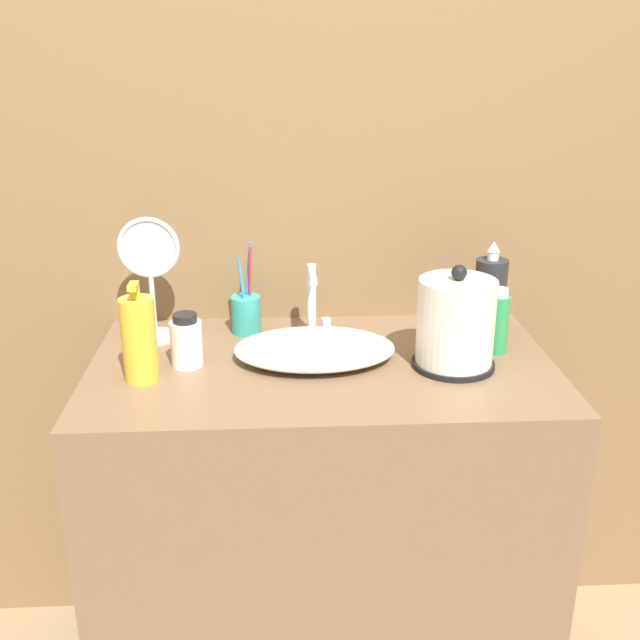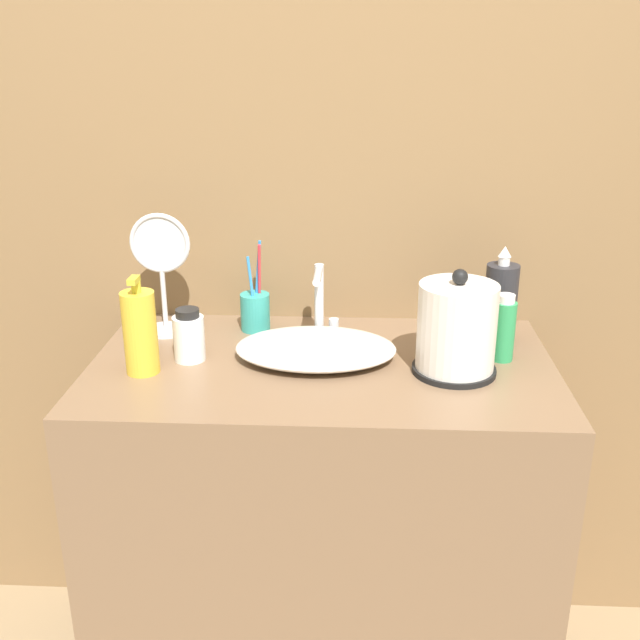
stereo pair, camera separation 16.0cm
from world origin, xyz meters
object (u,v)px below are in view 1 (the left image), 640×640
electric_kettle (455,326)px  toothbrush_cup (246,313)px  hand_cream_bottle (186,341)px  lotion_bottle (139,339)px  mouthwash_bottle (490,296)px  vanity_mirror (150,272)px  faucet (314,298)px  shampoo_bottle (497,322)px

electric_kettle → toothbrush_cup: size_ratio=1.03×
hand_cream_bottle → lotion_bottle: bearing=-140.7°
electric_kettle → mouthwash_bottle: (0.12, 0.18, 0.00)m
toothbrush_cup → lotion_bottle: toothbrush_cup is taller
toothbrush_cup → mouthwash_bottle: mouthwash_bottle is taller
electric_kettle → vanity_mirror: bearing=163.4°
lotion_bottle → hand_cream_bottle: size_ratio=1.81×
lotion_bottle → hand_cream_bottle: lotion_bottle is taller
toothbrush_cup → electric_kettle: bearing=-26.6°
mouthwash_bottle → electric_kettle: bearing=-124.4°
toothbrush_cup → hand_cream_bottle: (-0.12, -0.19, 0.01)m
faucet → toothbrush_cup: toothbrush_cup is taller
shampoo_bottle → vanity_mirror: size_ratio=0.52×
faucet → hand_cream_bottle: size_ratio=1.48×
toothbrush_cup → shampoo_bottle: size_ratio=1.47×
lotion_bottle → electric_kettle: bearing=2.8°
electric_kettle → toothbrush_cup: electric_kettle is taller
vanity_mirror → faucet: bearing=-1.6°
lotion_bottle → mouthwash_bottle: bearing=15.0°
lotion_bottle → shampoo_bottle: size_ratio=1.42×
toothbrush_cup → hand_cream_bottle: size_ratio=1.88×
electric_kettle → mouthwash_bottle: bearing=55.6°
lotion_bottle → mouthwash_bottle: size_ratio=0.93×
toothbrush_cup → hand_cream_bottle: toothbrush_cup is taller
faucet → electric_kettle: (0.29, -0.19, -0.00)m
faucet → vanity_mirror: 0.38m
toothbrush_cup → shampoo_bottle: bearing=-15.2°
toothbrush_cup → lotion_bottle: (-0.21, -0.26, 0.04)m
toothbrush_cup → vanity_mirror: 0.24m
mouthwash_bottle → vanity_mirror: size_ratio=0.79×
toothbrush_cup → vanity_mirror: (-0.21, -0.03, 0.12)m
vanity_mirror → hand_cream_bottle: bearing=-60.1°
faucet → toothbrush_cup: (-0.16, 0.04, -0.05)m
shampoo_bottle → mouthwash_bottle: 0.11m
electric_kettle → shampoo_bottle: bearing=33.2°
faucet → vanity_mirror: (-0.38, 0.01, 0.07)m
electric_kettle → shampoo_bottle: 0.14m
mouthwash_bottle → vanity_mirror: 0.79m
mouthwash_bottle → lotion_bottle: bearing=-165.0°
faucet → toothbrush_cup: 0.17m
shampoo_bottle → vanity_mirror: 0.80m
faucet → mouthwash_bottle: size_ratio=0.76×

